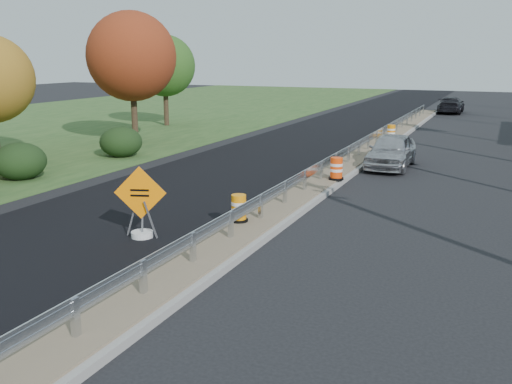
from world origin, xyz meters
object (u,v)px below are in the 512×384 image
at_px(barrel_median_far, 391,132).
at_px(car_dark_far, 451,105).
at_px(caution_sign, 141,220).
at_px(barrel_median_near, 239,209).
at_px(barrel_median_mid, 336,169).
at_px(car_silver, 391,151).

distance_m(barrel_median_far, car_dark_far, 19.92).
height_order(caution_sign, barrel_median_near, caution_sign).
height_order(barrel_median_mid, car_dark_far, car_dark_far).
bearing_deg(barrel_median_far, caution_sign, -98.14).
height_order(caution_sign, car_silver, caution_sign).
bearing_deg(caution_sign, car_silver, 52.90).
distance_m(caution_sign, barrel_median_near, 2.79).
relative_size(barrel_median_mid, barrel_median_far, 1.05).
relative_size(barrel_median_mid, car_dark_far, 0.18).
relative_size(barrel_median_near, barrel_median_mid, 0.92).
bearing_deg(caution_sign, car_dark_far, 65.16).
xyz_separation_m(caution_sign, barrel_median_far, (2.93, 20.48, 0.11)).
relative_size(caution_sign, car_dark_far, 0.41).
relative_size(barrel_median_near, barrel_median_far, 0.96).
bearing_deg(car_dark_far, car_silver, 89.79).
xyz_separation_m(barrel_median_near, barrel_median_mid, (0.99, 6.71, 0.03)).
xyz_separation_m(caution_sign, car_silver, (4.34, 13.05, 0.25)).
relative_size(caution_sign, car_silver, 0.45).
relative_size(barrel_median_far, car_silver, 0.18).
xyz_separation_m(caution_sign, barrel_median_mid, (3.09, 8.54, 0.13)).
bearing_deg(car_dark_far, barrel_median_far, 85.71).
distance_m(barrel_median_near, car_silver, 11.45).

